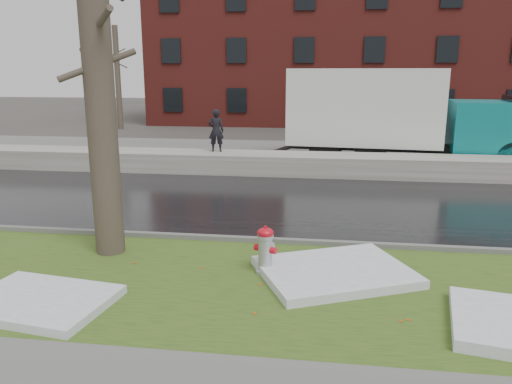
# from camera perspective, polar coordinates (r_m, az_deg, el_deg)

# --- Properties ---
(ground) EXTENTS (120.00, 120.00, 0.00)m
(ground) POSITION_cam_1_polar(r_m,az_deg,el_deg) (10.05, -0.31, -7.82)
(ground) COLOR #47423D
(ground) RESTS_ON ground
(verge) EXTENTS (60.00, 4.50, 0.04)m
(verge) POSITION_cam_1_polar(r_m,az_deg,el_deg) (8.90, -1.49, -10.61)
(verge) COLOR #2B4A18
(verge) RESTS_ON ground
(road) EXTENTS (60.00, 7.00, 0.03)m
(road) POSITION_cam_1_polar(r_m,az_deg,el_deg) (14.30, 2.30, -1.21)
(road) COLOR black
(road) RESTS_ON ground
(parking_lot) EXTENTS (60.00, 9.00, 0.03)m
(parking_lot) POSITION_cam_1_polar(r_m,az_deg,el_deg) (22.59, 4.47, 4.26)
(parking_lot) COLOR slate
(parking_lot) RESTS_ON ground
(curb) EXTENTS (60.00, 0.15, 0.14)m
(curb) POSITION_cam_1_polar(r_m,az_deg,el_deg) (10.95, 0.45, -5.58)
(curb) COLOR slate
(curb) RESTS_ON ground
(snowbank) EXTENTS (60.00, 1.60, 0.75)m
(snowbank) POSITION_cam_1_polar(r_m,az_deg,el_deg) (18.30, 3.63, 3.21)
(snowbank) COLOR #B5AEA6
(snowbank) RESTS_ON ground
(brick_building) EXTENTS (26.00, 12.00, 10.00)m
(brick_building) POSITION_cam_1_polar(r_m,az_deg,el_deg) (39.28, 9.27, 15.38)
(brick_building) COLOR maroon
(brick_building) RESTS_ON ground
(bg_tree_left) EXTENTS (1.40, 1.62, 6.50)m
(bg_tree_left) POSITION_cam_1_polar(r_m,az_deg,el_deg) (33.99, -15.52, 12.56)
(bg_tree_left) COLOR brown
(bg_tree_left) RESTS_ON ground
(bg_tree_center) EXTENTS (1.40, 1.62, 6.50)m
(bg_tree_center) POSITION_cam_1_polar(r_m,az_deg,el_deg) (36.01, -3.89, 13.05)
(bg_tree_center) COLOR brown
(bg_tree_center) RESTS_ON ground
(fire_hydrant) EXTENTS (0.45, 0.43, 0.91)m
(fire_hydrant) POSITION_cam_1_polar(r_m,az_deg,el_deg) (9.18, 1.10, -6.42)
(fire_hydrant) COLOR #AAAEB3
(fire_hydrant) RESTS_ON verge
(tree) EXTENTS (1.33, 1.54, 7.29)m
(tree) POSITION_cam_1_polar(r_m,az_deg,el_deg) (10.22, -17.62, 13.23)
(tree) COLOR brown
(tree) RESTS_ON verge
(box_truck) EXTENTS (11.47, 3.48, 3.79)m
(box_truck) POSITION_cam_1_polar(r_m,az_deg,el_deg) (20.73, 15.61, 8.51)
(box_truck) COLOR black
(box_truck) RESTS_ON ground
(worker) EXTENTS (0.63, 0.47, 1.57)m
(worker) POSITION_cam_1_polar(r_m,az_deg,el_deg) (18.72, -4.58, 7.03)
(worker) COLOR black
(worker) RESTS_ON snowbank
(snow_patch_near) EXTENTS (3.20, 2.90, 0.16)m
(snow_patch_near) POSITION_cam_1_polar(r_m,az_deg,el_deg) (9.31, 9.02, -8.99)
(snow_patch_near) COLOR white
(snow_patch_near) RESTS_ON verge
(snow_patch_far) EXTENTS (2.40, 1.90, 0.14)m
(snow_patch_far) POSITION_cam_1_polar(r_m,az_deg,el_deg) (8.83, -23.51, -11.37)
(snow_patch_far) COLOR white
(snow_patch_far) RESTS_ON verge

